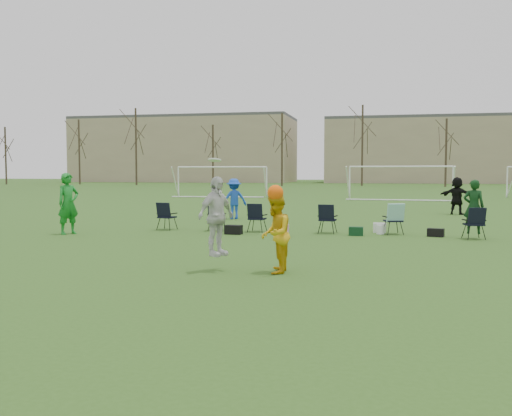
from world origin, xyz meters
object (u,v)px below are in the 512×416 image
(center_contest, at_px, (249,225))
(goal_left, at_px, (222,173))
(goal_mid, at_px, (400,173))
(fielder_blue, at_px, (234,199))
(fielder_green_near, at_px, (68,204))
(fielder_black, at_px, (457,196))

(center_contest, distance_m, goal_left, 34.99)
(center_contest, xyz_separation_m, goal_mid, (3.97, 31.50, 0.96))
(fielder_blue, xyz_separation_m, center_contest, (3.57, -12.53, 0.10))
(center_contest, distance_m, goal_mid, 31.77)
(fielder_blue, bearing_deg, goal_left, -100.93)
(fielder_blue, bearing_deg, fielder_green_near, 33.13)
(goal_left, bearing_deg, goal_mid, -13.13)
(goal_left, bearing_deg, fielder_black, -50.02)
(fielder_black, relative_size, center_contest, 0.77)
(fielder_black, xyz_separation_m, center_contest, (-6.16, -17.30, 0.08))
(fielder_black, bearing_deg, goal_left, -23.06)
(fielder_green_near, distance_m, goal_mid, 28.27)
(fielder_green_near, distance_m, fielder_blue, 7.89)
(fielder_black, bearing_deg, fielder_green_near, 62.75)
(fielder_blue, height_order, center_contest, center_contest)
(fielder_green_near, relative_size, fielder_black, 1.12)
(fielder_green_near, distance_m, fielder_black, 17.88)
(fielder_green_near, xyz_separation_m, goal_mid, (11.34, 25.88, 0.92))
(fielder_green_near, bearing_deg, fielder_black, -19.33)
(fielder_black, xyz_separation_m, goal_mid, (-2.20, 14.21, 1.03))
(fielder_blue, xyz_separation_m, goal_left, (-6.46, 20.97, 1.05))
(fielder_blue, height_order, fielder_black, fielder_black)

